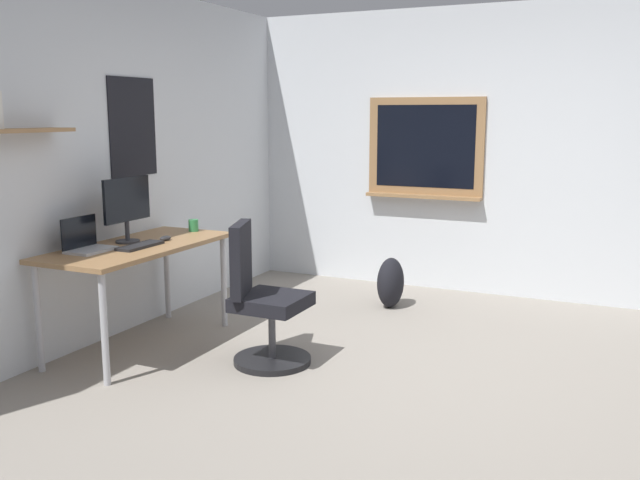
{
  "coord_description": "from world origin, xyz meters",
  "views": [
    {
      "loc": [
        -3.94,
        -1.14,
        1.65
      ],
      "look_at": [
        0.04,
        0.71,
        0.85
      ],
      "focal_mm": 38.98,
      "sensor_mm": 36.0,
      "label": 1
    }
  ],
  "objects_px": {
    "desk": "(138,255)",
    "laptop": "(86,243)",
    "monitor_primary": "(127,205)",
    "keyboard": "(140,246)",
    "computer_mouse": "(165,238)",
    "office_chair": "(262,304)",
    "coffee_mug": "(193,225)",
    "backpack": "(391,283)"
  },
  "relations": [
    {
      "from": "desk",
      "to": "laptop",
      "type": "relative_size",
      "value": 4.69
    },
    {
      "from": "backpack",
      "to": "coffee_mug",
      "type": "bearing_deg",
      "value": 131.75
    },
    {
      "from": "office_chair",
      "to": "coffee_mug",
      "type": "relative_size",
      "value": 10.33
    },
    {
      "from": "keyboard",
      "to": "coffee_mug",
      "type": "distance_m",
      "value": 0.7
    },
    {
      "from": "monitor_primary",
      "to": "coffee_mug",
      "type": "distance_m",
      "value": 0.65
    },
    {
      "from": "office_chair",
      "to": "monitor_primary",
      "type": "distance_m",
      "value": 1.22
    },
    {
      "from": "monitor_primary",
      "to": "keyboard",
      "type": "xyz_separation_m",
      "value": [
        -0.11,
        -0.19,
        -0.26
      ]
    },
    {
      "from": "monitor_primary",
      "to": "desk",
      "type": "bearing_deg",
      "value": -108.64
    },
    {
      "from": "keyboard",
      "to": "computer_mouse",
      "type": "bearing_deg",
      "value": -0.0
    },
    {
      "from": "desk",
      "to": "backpack",
      "type": "distance_m",
      "value": 2.2
    },
    {
      "from": "laptop",
      "to": "coffee_mug",
      "type": "xyz_separation_m",
      "value": [
        0.95,
        -0.19,
        -0.01
      ]
    },
    {
      "from": "desk",
      "to": "office_chair",
      "type": "distance_m",
      "value": 0.99
    },
    {
      "from": "keyboard",
      "to": "computer_mouse",
      "type": "xyz_separation_m",
      "value": [
        0.28,
        -0.0,
        0.01
      ]
    },
    {
      "from": "keyboard",
      "to": "laptop",
      "type": "bearing_deg",
      "value": 136.79
    },
    {
      "from": "laptop",
      "to": "backpack",
      "type": "bearing_deg",
      "value": -34.75
    },
    {
      "from": "office_chair",
      "to": "backpack",
      "type": "height_order",
      "value": "office_chair"
    },
    {
      "from": "computer_mouse",
      "to": "desk",
      "type": "bearing_deg",
      "value": 158.15
    },
    {
      "from": "laptop",
      "to": "keyboard",
      "type": "bearing_deg",
      "value": -43.21
    },
    {
      "from": "coffee_mug",
      "to": "computer_mouse",
      "type": "bearing_deg",
      "value": -173.21
    },
    {
      "from": "monitor_primary",
      "to": "keyboard",
      "type": "height_order",
      "value": "monitor_primary"
    },
    {
      "from": "office_chair",
      "to": "monitor_primary",
      "type": "xyz_separation_m",
      "value": [
        -0.04,
        1.06,
        0.61
      ]
    },
    {
      "from": "keyboard",
      "to": "coffee_mug",
      "type": "height_order",
      "value": "coffee_mug"
    },
    {
      "from": "keyboard",
      "to": "coffee_mug",
      "type": "relative_size",
      "value": 4.02
    },
    {
      "from": "laptop",
      "to": "monitor_primary",
      "type": "distance_m",
      "value": 0.43
    },
    {
      "from": "office_chair",
      "to": "coffee_mug",
      "type": "distance_m",
      "value": 1.14
    },
    {
      "from": "desk",
      "to": "coffee_mug",
      "type": "distance_m",
      "value": 0.64
    },
    {
      "from": "office_chair",
      "to": "computer_mouse",
      "type": "height_order",
      "value": "office_chair"
    },
    {
      "from": "desk",
      "to": "backpack",
      "type": "xyz_separation_m",
      "value": [
        1.74,
        -1.28,
        -0.46
      ]
    },
    {
      "from": "desk",
      "to": "coffee_mug",
      "type": "height_order",
      "value": "coffee_mug"
    },
    {
      "from": "keyboard",
      "to": "office_chair",
      "type": "bearing_deg",
      "value": -80.08
    },
    {
      "from": "office_chair",
      "to": "backpack",
      "type": "bearing_deg",
      "value": -11.03
    },
    {
      "from": "laptop",
      "to": "keyboard",
      "type": "distance_m",
      "value": 0.35
    },
    {
      "from": "office_chair",
      "to": "backpack",
      "type": "relative_size",
      "value": 2.19
    },
    {
      "from": "computer_mouse",
      "to": "backpack",
      "type": "relative_size",
      "value": 0.24
    },
    {
      "from": "computer_mouse",
      "to": "laptop",
      "type": "bearing_deg",
      "value": 155.9
    },
    {
      "from": "desk",
      "to": "office_chair",
      "type": "xyz_separation_m",
      "value": [
        0.08,
        -0.95,
        -0.27
      ]
    },
    {
      "from": "monitor_primary",
      "to": "computer_mouse",
      "type": "bearing_deg",
      "value": -48.15
    },
    {
      "from": "monitor_primary",
      "to": "backpack",
      "type": "height_order",
      "value": "monitor_primary"
    },
    {
      "from": "coffee_mug",
      "to": "backpack",
      "type": "distance_m",
      "value": 1.76
    },
    {
      "from": "monitor_primary",
      "to": "coffee_mug",
      "type": "height_order",
      "value": "monitor_primary"
    },
    {
      "from": "coffee_mug",
      "to": "backpack",
      "type": "relative_size",
      "value": 0.21
    },
    {
      "from": "office_chair",
      "to": "keyboard",
      "type": "relative_size",
      "value": 2.57
    }
  ]
}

